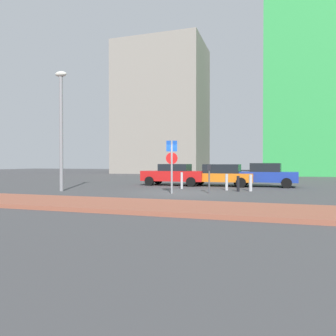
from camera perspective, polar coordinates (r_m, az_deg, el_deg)
ground_plane at (r=16.73m, az=2.24°, el=-4.48°), size 120.00×120.00×0.00m
sidewalk_brick at (r=11.36m, az=-5.56°, el=-6.68°), size 40.00×3.14×0.14m
parked_car_red at (r=22.44m, az=1.06°, el=-1.12°), size 4.39×2.01×1.50m
parked_car_orange at (r=21.99m, az=9.28°, el=-1.19°), size 4.63×2.14×1.48m
parked_car_blue at (r=22.15m, az=16.73°, el=-1.16°), size 4.46×2.22×1.56m
parking_sign_post at (r=16.32m, az=0.67°, el=1.43°), size 0.59×0.19×2.74m
parking_meter at (r=16.62m, az=7.35°, el=-1.24°), size 0.18×0.14×1.47m
street_lamp at (r=18.93m, az=-18.51°, el=8.05°), size 0.70×0.36×6.66m
traffic_bollard_near at (r=17.97m, az=12.39°, el=-2.76°), size 0.16×0.16×0.86m
traffic_bollard_mid at (r=18.66m, az=10.40°, el=-2.49°), size 0.16×0.16×0.94m
traffic_bollard_far at (r=19.43m, az=2.46°, el=-2.25°), size 0.14×0.14×1.00m
traffic_bollard_edge at (r=18.33m, az=14.50°, el=-2.59°), size 0.18×0.18×0.92m
building_colorful_midrise at (r=48.74m, az=26.20°, el=14.69°), size 15.42×13.93×26.54m
building_under_construction at (r=50.98m, az=-1.04°, el=10.36°), size 13.20×10.24×19.92m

